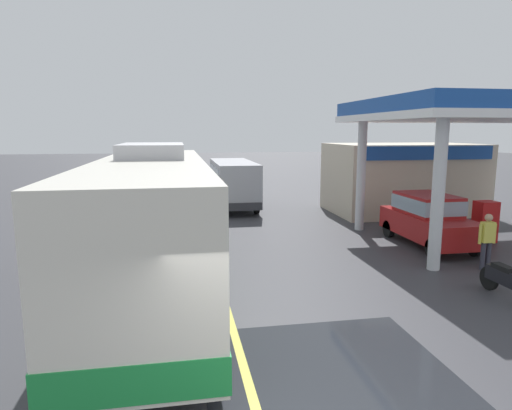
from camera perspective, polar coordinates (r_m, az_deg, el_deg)
name	(u,v)px	position (r m, az deg, el deg)	size (l,w,h in m)	color
ground	(197,205)	(24.47, -7.60, 0.01)	(120.00, 120.00, 0.00)	#38383D
lane_divider_stripe	(203,223)	(19.56, -6.93, -2.36)	(0.16, 50.00, 0.01)	#D8CC4C
wet_puddle_patch	(349,405)	(7.29, 11.92, -24.00)	(4.14, 5.65, 0.01)	#26282D
coach_bus_main	(153,225)	(11.15, -13.19, -2.56)	(2.60, 11.04, 3.69)	silver
gas_station_roadside	(425,162)	(21.35, 21.04, 5.18)	(9.10, 11.95, 5.10)	#194799
car_at_pump	(428,217)	(16.67, 21.39, -1.48)	(1.70, 4.20, 1.82)	maroon
minibus_opposing_lane	(233,180)	(23.30, -2.94, 3.26)	(2.04, 6.13, 2.44)	#A5A5AD
motorcycle_parked_forecourt	(506,280)	(12.39, 29.66, -8.47)	(0.55, 1.80, 0.92)	black
pedestrian_near_pump	(487,238)	(14.47, 27.71, -3.85)	(0.55, 0.22, 1.66)	#33333F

